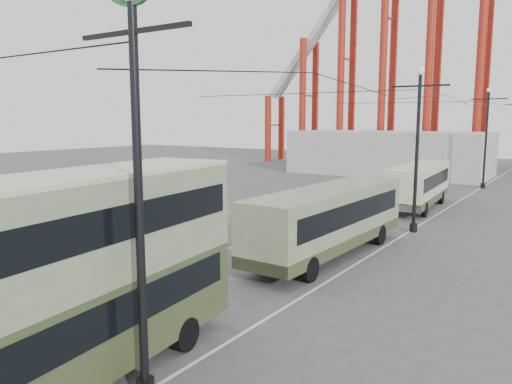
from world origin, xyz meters
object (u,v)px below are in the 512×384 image
Objects in this scene: double_decker_bus at (77,271)px; single_decker_green at (329,218)px; lamp_post_near at (134,53)px; pedestrian at (254,249)px; single_decker_cream at (418,184)px.

single_decker_green is at bearing 84.46° from double_decker_bus.
lamp_post_near is 12.49m from pedestrian.
lamp_post_near is at bearing -80.58° from single_decker_green.
double_decker_bus is at bearing -87.61° from single_decker_green.
single_decker_green reaches higher than pedestrian.
single_decker_green is (-0.18, 14.04, -1.10)m from double_decker_bus.
lamp_post_near is 0.93× the size of single_decker_green.
single_decker_green is at bearing -93.01° from single_decker_cream.
single_decker_cream is at bearing 94.05° from lamp_post_near.
double_decker_bus reaches higher than single_decker_cream.
single_decker_cream is at bearing -113.49° from pedestrian.
lamp_post_near reaches higher than pedestrian.
lamp_post_near is at bearing -89.71° from single_decker_cream.
single_decker_green reaches higher than single_decker_cream.
lamp_post_near reaches higher than single_decker_cream.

